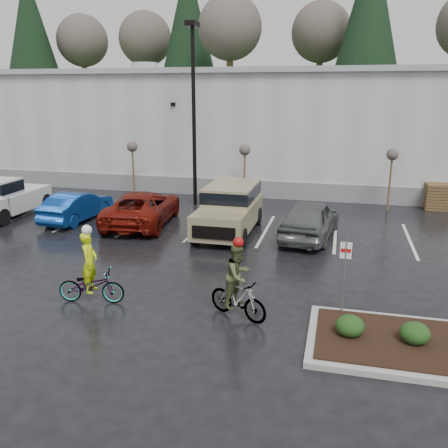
% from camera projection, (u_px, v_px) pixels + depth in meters
% --- Properties ---
extents(ground, '(120.00, 120.00, 0.00)m').
position_uv_depth(ground, '(205.00, 307.00, 13.58)').
color(ground, black).
rests_on(ground, ground).
extents(warehouse, '(60.50, 15.50, 7.20)m').
position_uv_depth(warehouse, '(291.00, 125.00, 33.12)').
color(warehouse, '#ABAEB0').
rests_on(warehouse, ground).
extents(wooded_ridge, '(80.00, 25.00, 6.00)m').
position_uv_depth(wooded_ridge, '(312.00, 117.00, 54.79)').
color(wooded_ridge, '#1E3917').
rests_on(wooded_ridge, ground).
extents(lamppost, '(0.50, 1.00, 9.22)m').
position_uv_depth(lamppost, '(194.00, 96.00, 24.16)').
color(lamppost, black).
rests_on(lamppost, ground).
extents(sapling_west, '(0.60, 0.60, 3.20)m').
position_uv_depth(sapling_west, '(132.00, 150.00, 26.82)').
color(sapling_west, '#4B331E').
rests_on(sapling_west, ground).
extents(sapling_mid, '(0.60, 0.60, 3.20)m').
position_uv_depth(sapling_mid, '(245.00, 153.00, 25.32)').
color(sapling_mid, '#4B331E').
rests_on(sapling_mid, ground).
extents(sapling_east, '(0.60, 0.60, 3.20)m').
position_uv_depth(sapling_east, '(392.00, 158.00, 23.59)').
color(sapling_east, '#4B331E').
rests_on(sapling_east, ground).
extents(pallet_stack_a, '(1.20, 1.20, 1.35)m').
position_uv_depth(pallet_stack_a, '(437.00, 196.00, 24.51)').
color(pallet_stack_a, '#4B331E').
rests_on(pallet_stack_a, ground).
extents(shrub_a, '(0.70, 0.70, 0.52)m').
position_uv_depth(shrub_a, '(350.00, 326.00, 11.61)').
color(shrub_a, '#123413').
rests_on(shrub_a, curb_island).
extents(shrub_b, '(0.70, 0.70, 0.52)m').
position_uv_depth(shrub_b, '(415.00, 333.00, 11.26)').
color(shrub_b, '#123413').
rests_on(shrub_b, curb_island).
extents(fire_lane_sign, '(0.30, 0.05, 2.20)m').
position_uv_depth(fire_lane_sign, '(344.00, 270.00, 12.51)').
color(fire_lane_sign, gray).
rests_on(fire_lane_sign, ground).
extents(pickup_white, '(2.10, 5.20, 1.96)m').
position_uv_depth(pickup_white, '(10.00, 196.00, 23.27)').
color(pickup_white, silver).
rests_on(pickup_white, ground).
extents(car_blue, '(1.75, 4.31, 1.39)m').
position_uv_depth(car_blue, '(77.00, 206.00, 22.39)').
color(car_blue, navy).
rests_on(car_blue, ground).
extents(car_red, '(3.20, 5.83, 1.55)m').
position_uv_depth(car_red, '(143.00, 208.00, 21.78)').
color(car_red, maroon).
rests_on(car_red, ground).
extents(suv_tan, '(2.20, 5.10, 2.06)m').
position_uv_depth(suv_tan, '(229.00, 210.00, 20.27)').
color(suv_tan, gray).
rests_on(suv_tan, ground).
extents(car_grey, '(2.53, 4.97, 1.62)m').
position_uv_depth(car_grey, '(310.00, 219.00, 19.72)').
color(car_grey, slate).
rests_on(car_grey, ground).
extents(cyclist_hivis, '(2.02, 0.98, 2.35)m').
position_uv_depth(cyclist_hivis, '(91.00, 279.00, 13.69)').
color(cyclist_hivis, '#3F3F44').
rests_on(cyclist_hivis, ground).
extents(cyclist_olive, '(1.83, 1.20, 2.30)m').
position_uv_depth(cyclist_olive, '(238.00, 289.00, 12.71)').
color(cyclist_olive, '#3F3F44').
rests_on(cyclist_olive, ground).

